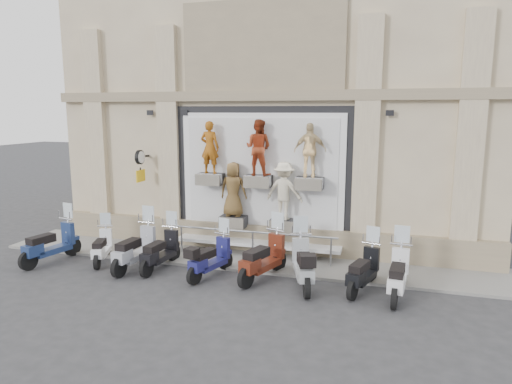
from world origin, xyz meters
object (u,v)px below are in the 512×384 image
Objects in this scene: clock_sign_bracket at (140,162)px; scooter_d at (160,243)px; scooter_b at (102,240)px; scooter_c at (135,240)px; scooter_f at (263,249)px; scooter_h at (364,262)px; guard_rail at (253,246)px; scooter_e at (210,250)px; scooter_a at (50,235)px; scooter_i at (398,265)px; scooter_g at (303,255)px.

clock_sign_bracket is 0.54× the size of scooter_d.
scooter_c reaches higher than scooter_b.
scooter_f is 1.12× the size of scooter_h.
clock_sign_bracket reaches higher than guard_rail.
scooter_c is 2.28m from scooter_e.
scooter_a is 9.73m from scooter_i.
scooter_a is at bearing -170.12° from scooter_c.
clock_sign_bracket is at bearing 59.03° from scooter_b.
scooter_c reaches higher than scooter_a.
scooter_g is (2.50, 0.04, 0.09)m from scooter_e.
scooter_c is (1.24, -0.20, 0.16)m from scooter_b.
scooter_b is 0.91× the size of scooter_e.
scooter_c is at bearing -161.70° from scooter_h.
scooter_g is at bearing 10.06° from scooter_f.
scooter_a is at bearing -160.59° from scooter_h.
scooter_i is (3.39, -0.21, -0.04)m from scooter_f.
scooter_h is 0.94× the size of scooter_i.
scooter_c is 1.09× the size of scooter_d.
scooter_f reaches higher than scooter_d.
clock_sign_bracket is 0.55× the size of scooter_h.
scooter_g is (6.01, -0.17, 0.15)m from scooter_b.
scooter_e is (-0.71, -1.55, 0.29)m from guard_rail.
scooter_h is at bearing 14.87° from scooter_a.
scooter_e reaches higher than guard_rail.
scooter_i is (9.73, 0.23, -0.03)m from scooter_a.
scooter_h is (1.48, 0.12, -0.08)m from scooter_g.
scooter_b is at bearing -175.95° from scooter_d.
scooter_d is (0.70, 0.16, -0.07)m from scooter_c.
scooter_f is at bearing -20.93° from scooter_b.
guard_rail is at bearing -3.35° from scooter_b.
clock_sign_bracket is at bearing 136.36° from scooter_d.
clock_sign_bracket reaches higher than scooter_f.
scooter_c is 3.68m from scooter_f.
guard_rail is 2.46× the size of scooter_a.
scooter_a is at bearing -156.98° from scooter_f.
scooter_c is 1.12× the size of scooter_e.
scooter_e is at bearing -114.66° from guard_rail.
scooter_c is at bearing 162.95° from scooter_g.
scooter_d is at bearing 160.74° from scooter_g.
scooter_i reaches higher than scooter_d.
scooter_b is 0.82× the size of scooter_g.
guard_rail is 2.37m from scooter_g.
scooter_e is 0.93× the size of scooter_i.
guard_rail is 4.38m from scooter_i.
scooter_f is 3.40m from scooter_i.
scooter_e is at bearing -24.34° from scooter_b.
scooter_d is (-2.29, -1.38, 0.31)m from guard_rail.
scooter_d reaches higher than scooter_b.
scooter_h reaches higher than scooter_e.
scooter_g is at bearing 3.33° from scooter_d.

